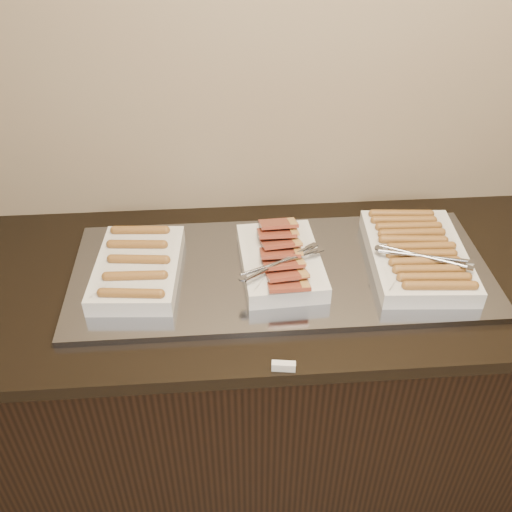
{
  "coord_description": "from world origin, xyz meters",
  "views": [
    {
      "loc": [
        -0.14,
        0.86,
        1.96
      ],
      "look_at": [
        -0.04,
        2.13,
        0.97
      ],
      "focal_mm": 40.0,
      "sensor_mm": 36.0,
      "label": 1
    }
  ],
  "objects": [
    {
      "name": "counter",
      "position": [
        0.0,
        2.13,
        0.45
      ],
      "size": [
        2.06,
        0.76,
        0.9
      ],
      "color": "black",
      "rests_on": "ground"
    },
    {
      "name": "dish_left",
      "position": [
        -0.38,
        2.13,
        0.95
      ],
      "size": [
        0.25,
        0.36,
        0.07
      ],
      "rotation": [
        0.0,
        0.0,
        -0.07
      ],
      "color": "silver",
      "rests_on": "warming_tray"
    },
    {
      "name": "dish_center",
      "position": [
        0.03,
        2.13,
        0.95
      ],
      "size": [
        0.26,
        0.35,
        0.09
      ],
      "rotation": [
        0.0,
        0.0,
        0.05
      ],
      "color": "silver",
      "rests_on": "warming_tray"
    },
    {
      "name": "label_holder",
      "position": [
        -0.0,
        1.77,
        0.91
      ],
      "size": [
        0.06,
        0.02,
        0.02
      ],
      "primitive_type": "cube",
      "rotation": [
        0.0,
        0.0,
        -0.14
      ],
      "color": "silver",
      "rests_on": "counter"
    },
    {
      "name": "dish_right",
      "position": [
        0.42,
        2.13,
        0.95
      ],
      "size": [
        0.29,
        0.42,
        0.08
      ],
      "rotation": [
        0.0,
        0.0,
        -0.06
      ],
      "color": "silver",
      "rests_on": "warming_tray"
    },
    {
      "name": "warming_tray",
      "position": [
        0.03,
        2.13,
        0.91
      ],
      "size": [
        1.2,
        0.5,
        0.02
      ],
      "primitive_type": "cube",
      "color": "gray",
      "rests_on": "counter"
    }
  ]
}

